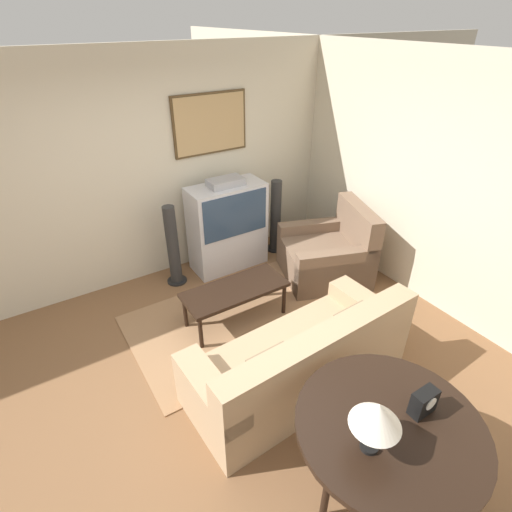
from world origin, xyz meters
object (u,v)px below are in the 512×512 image
couch (301,361)px  armchair (328,255)px  tv (228,226)px  table_lamp (377,415)px  coffee_table (235,292)px  speaker_tower_right (276,218)px  console_table (389,431)px  speaker_tower_left (173,248)px  mantel_clock (424,402)px

couch → armchair: (1.40, 1.24, 0.01)m
tv → table_lamp: 3.39m
tv → armchair: (0.94, -0.91, -0.28)m
coffee_table → armchair: bearing=5.7°
coffee_table → table_lamp: bearing=-98.7°
speaker_tower_right → couch: bearing=-119.4°
console_table → table_lamp: (-0.23, -0.03, 0.36)m
couch → coffee_table: couch is taller
armchair → table_lamp: 3.03m
tv → couch: tv is taller
armchair → table_lamp: bearing=-17.5°
armchair → console_table: bearing=-14.1°
armchair → speaker_tower_right: speaker_tower_right is taller
armchair → speaker_tower_left: bearing=-98.4°
table_lamp → coffee_table: bearing=81.3°
coffee_table → tv: bearing=64.8°
mantel_clock → speaker_tower_left: 3.29m
mantel_clock → speaker_tower_right: speaker_tower_right is taller
mantel_clock → tv: bearing=83.5°
mantel_clock → coffee_table: bearing=93.3°
table_lamp → speaker_tower_left: table_lamp is taller
coffee_table → speaker_tower_right: (1.26, 1.06, 0.10)m
couch → speaker_tower_right: bearing=-122.0°
mantel_clock → speaker_tower_right: bearing=70.8°
console_table → coffee_table: bearing=87.2°
couch → speaker_tower_left: bearing=-84.5°
coffee_table → mantel_clock: bearing=-86.7°
couch → armchair: size_ratio=1.63×
table_lamp → speaker_tower_left: size_ratio=0.37×
speaker_tower_right → console_table: bearing=-113.0°
armchair → console_table: (-1.55, -2.30, 0.40)m
table_lamp → speaker_tower_right: 3.66m
tv → armchair: tv is taller
couch → speaker_tower_left: size_ratio=1.96×
table_lamp → speaker_tower_right: size_ratio=0.37×
table_lamp → mantel_clock: size_ratio=2.14×
console_table → speaker_tower_right: size_ratio=1.14×
armchair → speaker_tower_right: 0.95m
armchair → console_table: size_ratio=1.05×
armchair → speaker_tower_right: size_ratio=1.20×
tv → couch: size_ratio=0.60×
table_lamp → speaker_tower_right: (1.59, 3.25, -0.57)m
console_table → mantel_clock: (0.23, -0.03, 0.16)m
tv → table_lamp: (-0.83, -3.25, 0.48)m
tv → speaker_tower_left: tv is taller
armchair → table_lamp: (-1.78, -2.34, 0.76)m
console_table → speaker_tower_right: (1.36, 3.22, -0.21)m
tv → armchair: 1.34m
tv → coffee_table: size_ratio=1.09×
table_lamp → armchair: bearing=52.8°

